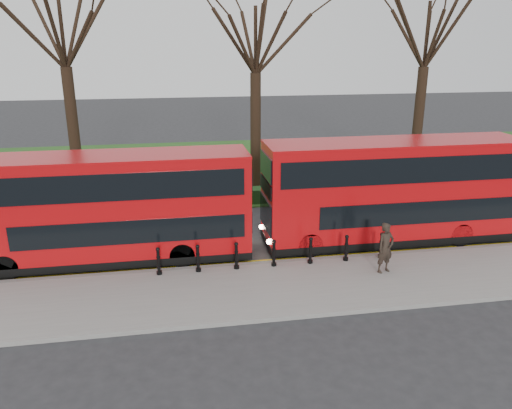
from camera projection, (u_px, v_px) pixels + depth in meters
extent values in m
plane|color=#28282B|center=(249.00, 256.00, 19.99)|extent=(120.00, 120.00, 0.00)
cube|color=gray|center=(262.00, 289.00, 17.16)|extent=(60.00, 4.00, 0.15)
cube|color=slate|center=(253.00, 265.00, 19.03)|extent=(60.00, 0.25, 0.16)
cube|color=#224E1A|center=(214.00, 167.00, 34.02)|extent=(60.00, 18.00, 0.06)
cube|color=black|center=(228.00, 197.00, 26.23)|extent=(60.00, 0.90, 0.80)
cube|color=yellow|center=(252.00, 263.00, 19.34)|extent=(60.00, 0.10, 0.01)
cube|color=yellow|center=(251.00, 261.00, 19.52)|extent=(60.00, 0.10, 0.01)
cylinder|color=black|center=(74.00, 133.00, 26.98)|extent=(0.60, 0.60, 6.93)
cylinder|color=black|center=(256.00, 131.00, 28.66)|extent=(0.60, 0.60, 6.54)
cylinder|color=black|center=(418.00, 125.00, 30.24)|extent=(0.60, 0.60, 6.77)
cylinder|color=black|center=(159.00, 262.00, 17.96)|extent=(0.15, 0.15, 1.00)
cylinder|color=black|center=(198.00, 259.00, 18.19)|extent=(0.15, 0.15, 1.00)
cylinder|color=black|center=(236.00, 256.00, 18.42)|extent=(0.15, 0.15, 1.00)
cylinder|color=black|center=(274.00, 253.00, 18.65)|extent=(0.15, 0.15, 1.00)
cylinder|color=black|center=(311.00, 251.00, 18.88)|extent=(0.15, 0.15, 1.00)
cylinder|color=black|center=(346.00, 248.00, 19.11)|extent=(0.15, 0.15, 1.00)
cylinder|color=black|center=(381.00, 246.00, 19.33)|extent=(0.15, 0.15, 1.00)
cube|color=#B70A0E|center=(111.00, 205.00, 18.96)|extent=(10.51, 2.39, 3.87)
cube|color=black|center=(115.00, 253.00, 19.58)|extent=(10.53, 2.41, 0.29)
cube|color=black|center=(131.00, 232.00, 18.17)|extent=(8.41, 0.04, 0.91)
cube|color=black|center=(105.00, 188.00, 17.51)|extent=(9.94, 0.04, 1.00)
cylinder|color=black|center=(5.00, 267.00, 17.93)|extent=(0.96, 0.29, 0.96)
cylinder|color=black|center=(21.00, 245.00, 19.90)|extent=(0.96, 0.29, 0.96)
cylinder|color=black|center=(182.00, 255.00, 18.95)|extent=(0.96, 0.29, 0.96)
cylinder|color=black|center=(181.00, 235.00, 20.92)|extent=(0.96, 0.29, 0.96)
cube|color=#B70A0E|center=(393.00, 188.00, 20.90)|extent=(10.86, 2.47, 4.00)
cube|color=black|center=(389.00, 233.00, 21.54)|extent=(10.88, 2.49, 0.30)
cube|color=black|center=(423.00, 213.00, 20.09)|extent=(8.69, 0.04, 0.94)
cube|color=black|center=(409.00, 171.00, 19.41)|extent=(10.27, 0.04, 1.04)
cube|color=black|center=(266.00, 187.00, 19.92)|extent=(0.06, 2.17, 0.54)
cylinder|color=black|center=(310.00, 245.00, 19.84)|extent=(0.99, 0.30, 0.99)
cylinder|color=black|center=(297.00, 226.00, 21.87)|extent=(0.99, 0.30, 0.99)
cylinder|color=black|center=(460.00, 234.00, 20.90)|extent=(0.99, 0.30, 0.99)
cylinder|color=black|center=(434.00, 217.00, 22.93)|extent=(0.99, 0.30, 0.99)
imported|color=black|center=(386.00, 248.00, 18.03)|extent=(0.79, 0.65, 1.88)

